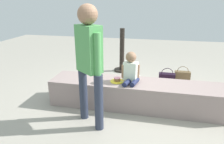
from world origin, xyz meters
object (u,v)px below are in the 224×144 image
(child_seated, at_px, (131,69))
(water_bottle_far_side, at_px, (96,78))
(handbag_black_leather, at_px, (167,78))
(handbag_brown_canvas, at_px, (182,76))
(adult_standing, at_px, (89,57))
(cake_plate, at_px, (117,80))
(cake_box_white, at_px, (132,77))
(gift_bag, at_px, (205,92))
(water_bottle_near_gift, at_px, (154,88))
(party_cup_red, at_px, (78,82))

(child_seated, relative_size, water_bottle_far_side, 2.60)
(handbag_black_leather, height_order, handbag_brown_canvas, handbag_black_leather)
(adult_standing, distance_m, cake_plate, 0.81)
(child_seated, bearing_deg, cake_box_white, 94.72)
(cake_plate, distance_m, gift_bag, 1.56)
(cake_plate, distance_m, water_bottle_far_side, 1.15)
(cake_box_white, bearing_deg, gift_bag, -26.77)
(cake_box_white, distance_m, handbag_brown_canvas, 1.07)
(adult_standing, distance_m, handbag_brown_canvas, 2.56)
(cake_box_white, relative_size, handbag_black_leather, 0.98)
(water_bottle_near_gift, xyz_separation_m, handbag_black_leather, (0.25, 0.51, 0.01))
(handbag_black_leather, bearing_deg, adult_standing, -122.40)
(gift_bag, relative_size, handbag_brown_canvas, 0.98)
(water_bottle_far_side, height_order, cake_box_white, water_bottle_far_side)
(cake_plate, bearing_deg, handbag_black_leather, 54.02)
(water_bottle_near_gift, distance_m, party_cup_red, 1.51)
(cake_plate, distance_m, water_bottle_near_gift, 0.92)
(gift_bag, height_order, handbag_brown_canvas, gift_bag)
(adult_standing, distance_m, gift_bag, 2.18)
(cake_plate, relative_size, gift_bag, 0.72)
(gift_bag, height_order, cake_box_white, gift_bag)
(cake_plate, bearing_deg, party_cup_red, 143.74)
(adult_standing, bearing_deg, cake_plate, 65.70)
(water_bottle_near_gift, bearing_deg, water_bottle_far_side, 167.37)
(adult_standing, height_order, cake_box_white, adult_standing)
(child_seated, relative_size, water_bottle_near_gift, 2.22)
(party_cup_red, bearing_deg, handbag_black_leather, 14.32)
(gift_bag, height_order, party_cup_red, gift_bag)
(gift_bag, bearing_deg, handbag_black_leather, 135.33)
(gift_bag, relative_size, cake_box_white, 0.96)
(party_cup_red, distance_m, handbag_brown_canvas, 2.21)
(water_bottle_far_side, bearing_deg, child_seated, -46.40)
(adult_standing, xyz_separation_m, party_cup_red, (-0.68, 1.25, -0.92))
(cake_plate, xyz_separation_m, cake_box_white, (0.11, 1.19, -0.38))
(water_bottle_near_gift, height_order, cake_box_white, water_bottle_near_gift)
(handbag_brown_canvas, bearing_deg, gift_bag, -71.78)
(gift_bag, distance_m, party_cup_red, 2.38)
(cake_plate, distance_m, party_cup_red, 1.22)
(child_seated, relative_size, cake_plate, 2.16)
(party_cup_red, height_order, handbag_brown_canvas, handbag_brown_canvas)
(child_seated, height_order, water_bottle_near_gift, child_seated)
(gift_bag, xyz_separation_m, water_bottle_far_side, (-2.07, 0.37, -0.05))
(cake_plate, xyz_separation_m, gift_bag, (1.44, 0.52, -0.30))
(adult_standing, height_order, handbag_black_leather, adult_standing)
(gift_bag, bearing_deg, cake_box_white, 153.23)
(handbag_black_leather, xyz_separation_m, handbag_brown_canvas, (0.33, 0.26, -0.01))
(adult_standing, distance_m, water_bottle_near_gift, 1.69)
(adult_standing, xyz_separation_m, cake_plate, (0.26, 0.56, -0.52))
(adult_standing, bearing_deg, handbag_black_leather, 57.60)
(adult_standing, relative_size, party_cup_red, 17.65)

